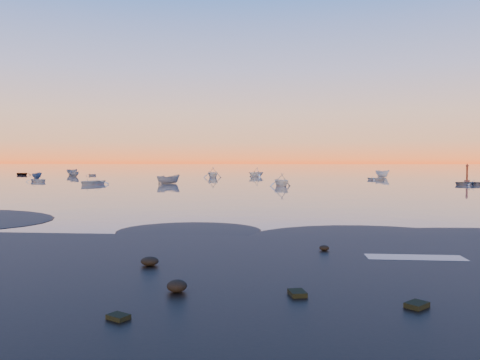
# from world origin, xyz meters

# --- Properties ---
(ground) EXTENTS (600.00, 600.00, 0.00)m
(ground) POSITION_xyz_m (0.00, 100.00, 0.00)
(ground) COLOR #665B55
(ground) RESTS_ON ground
(mud_lobes) EXTENTS (140.00, 6.00, 0.07)m
(mud_lobes) POSITION_xyz_m (0.00, -1.00, 0.01)
(mud_lobes) COLOR black
(mud_lobes) RESTS_ON ground
(moored_fleet) EXTENTS (124.00, 58.00, 1.20)m
(moored_fleet) POSITION_xyz_m (0.00, 53.00, 0.00)
(moored_fleet) COLOR silver
(moored_fleet) RESTS_ON ground
(boat_near_left) EXTENTS (3.94, 3.99, 0.99)m
(boat_near_left) POSITION_xyz_m (-28.34, 44.53, 0.00)
(boat_near_left) COLOR silver
(boat_near_left) RESTS_ON ground
(boat_near_center) EXTENTS (3.61, 3.67, 1.25)m
(boat_near_center) POSITION_xyz_m (-7.58, 40.97, 0.00)
(boat_near_center) COLOR slate
(boat_near_center) RESTS_ON ground
(boat_near_right) EXTENTS (3.87, 3.18, 1.24)m
(boat_near_right) POSITION_xyz_m (8.03, 36.24, 0.00)
(boat_near_right) COLOR silver
(boat_near_right) RESTS_ON ground
(channel_marker) EXTENTS (0.81, 0.81, 2.86)m
(channel_marker) POSITION_xyz_m (36.72, 52.60, 1.13)
(channel_marker) COLOR #4D1C10
(channel_marker) RESTS_ON ground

